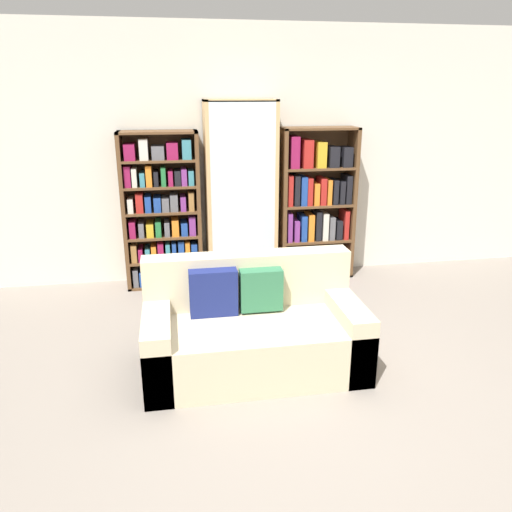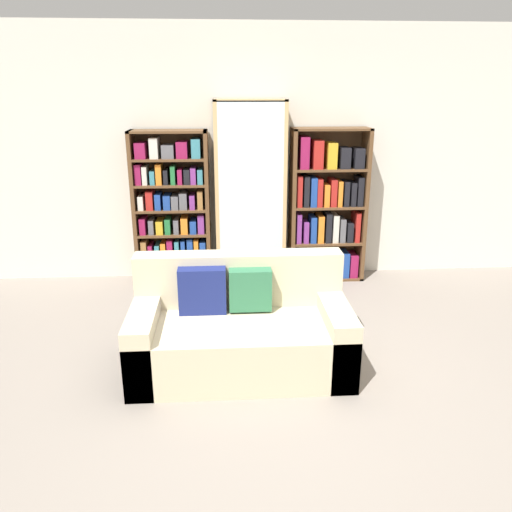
% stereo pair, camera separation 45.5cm
% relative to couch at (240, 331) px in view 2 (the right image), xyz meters
% --- Properties ---
extents(ground_plane, '(16.00, 16.00, 0.00)m').
position_rel_couch_xyz_m(ground_plane, '(0.27, -0.49, -0.29)').
color(ground_plane, gray).
extents(wall_back, '(7.20, 0.06, 2.70)m').
position_rel_couch_xyz_m(wall_back, '(0.27, 2.06, 1.06)').
color(wall_back, silver).
rests_on(wall_back, ground).
extents(couch, '(1.62, 0.84, 0.83)m').
position_rel_couch_xyz_m(couch, '(0.00, 0.00, 0.00)').
color(couch, beige).
rests_on(couch, ground).
extents(bookshelf_left, '(0.81, 0.32, 1.65)m').
position_rel_couch_xyz_m(bookshelf_left, '(-0.66, 1.85, 0.50)').
color(bookshelf_left, brown).
rests_on(bookshelf_left, ground).
extents(display_cabinet, '(0.75, 0.36, 1.95)m').
position_rel_couch_xyz_m(display_cabinet, '(0.18, 1.83, 0.69)').
color(display_cabinet, tan).
rests_on(display_cabinet, ground).
extents(bookshelf_right, '(0.82, 0.32, 1.66)m').
position_rel_couch_xyz_m(bookshelf_right, '(1.02, 1.85, 0.50)').
color(bookshelf_right, brown).
rests_on(bookshelf_right, ground).
extents(wine_bottle, '(0.08, 0.08, 0.36)m').
position_rel_couch_xyz_m(wine_bottle, '(0.74, 1.48, -0.14)').
color(wine_bottle, black).
rests_on(wine_bottle, ground).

